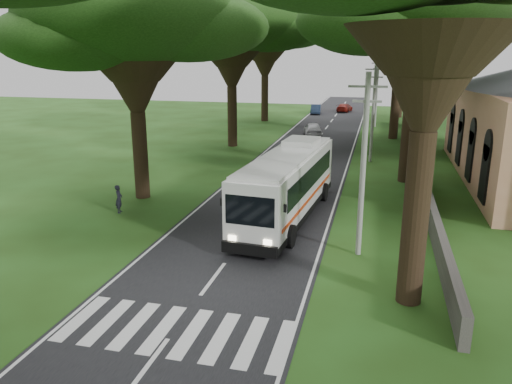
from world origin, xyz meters
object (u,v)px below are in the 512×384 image
(pole_mid, at_px, (373,111))
(coach_bus, at_px, (288,184))
(pole_far, at_px, (377,91))
(distant_car_c, at_px, (344,108))
(pole_near, at_px, (363,163))
(pedestrian, at_px, (119,199))
(distant_car_a, at_px, (313,129))
(distant_car_b, at_px, (316,109))

(pole_mid, distance_m, coach_bus, 16.46)
(pole_far, distance_m, distant_car_c, 15.67)
(pole_near, relative_size, distant_car_c, 1.94)
(pole_far, xyz_separation_m, pedestrian, (-13.38, -37.15, -3.38))
(pedestrian, bearing_deg, distant_car_a, -29.11)
(distant_car_a, bearing_deg, pedestrian, 63.83)
(distant_car_c, bearing_deg, distant_car_a, 96.14)
(coach_bus, height_order, distant_car_a, coach_bus)
(pole_mid, relative_size, distant_car_a, 1.86)
(distant_car_b, xyz_separation_m, pedestrian, (-4.88, -48.17, 0.12))
(pole_near, xyz_separation_m, distant_car_c, (-4.67, 54.53, -3.55))
(distant_car_a, xyz_separation_m, distant_car_c, (1.63, 23.16, -0.14))
(distant_car_c, bearing_deg, pole_mid, 107.87)
(pole_mid, height_order, coach_bus, pole_mid)
(pole_mid, xyz_separation_m, distant_car_c, (-4.67, 34.53, -3.55))
(pole_mid, bearing_deg, distant_car_c, 97.70)
(pole_mid, xyz_separation_m, distant_car_a, (-6.30, 11.37, -3.42))
(pole_mid, height_order, pole_far, same)
(pole_far, distance_m, coach_bus, 36.09)
(pole_near, relative_size, pedestrian, 5.01)
(coach_bus, bearing_deg, pedestrian, -166.90)
(distant_car_b, bearing_deg, pole_near, -85.56)
(pole_near, bearing_deg, coach_bus, 133.75)
(pole_mid, bearing_deg, pole_far, 90.00)
(pole_far, xyz_separation_m, distant_car_a, (-6.30, -8.63, -3.42))
(distant_car_c, distance_m, pedestrian, 52.41)
(pole_near, bearing_deg, distant_car_b, 99.46)
(pole_mid, relative_size, pedestrian, 5.01)
(pole_near, bearing_deg, pedestrian, 167.99)
(coach_bus, distance_m, distant_car_b, 47.04)
(pole_near, xyz_separation_m, distant_car_a, (-6.30, 31.37, -3.42))
(coach_bus, bearing_deg, pole_near, -41.39)
(pole_far, relative_size, distant_car_c, 1.94)
(pole_mid, bearing_deg, pedestrian, -127.95)
(pole_far, height_order, pedestrian, pole_far)
(distant_car_a, distance_m, pedestrian, 29.39)
(pole_far, bearing_deg, distant_car_b, 127.66)
(pole_near, distance_m, pedestrian, 14.09)
(distant_car_c, xyz_separation_m, pedestrian, (-8.71, -51.69, 0.17))
(pole_near, height_order, distant_car_c, pole_near)
(pole_near, bearing_deg, distant_car_a, 101.36)
(pole_near, bearing_deg, pole_mid, 90.00)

